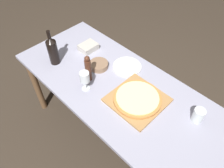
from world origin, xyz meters
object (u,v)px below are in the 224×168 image
Objects in this scene: pizza at (137,98)px; small_bowl at (99,65)px; wine_glass at (85,78)px; wine_bottle at (53,50)px; pepper_mill at (88,69)px.

small_bowl is (0.04, 0.45, -0.01)m from pizza.
pizza is 2.26× the size of small_bowl.
wine_glass is at bearing -155.29° from small_bowl.
wine_bottle reaches higher than small_bowl.
pepper_mill is (-0.10, 0.40, 0.08)m from pizza.
wine_bottle is at bearing 88.79° from wine_glass.
wine_bottle is at bearing 125.78° from small_bowl.
wine_bottle is 0.35m from pepper_mill.
pizza is 0.42m from pepper_mill.
wine_bottle is at bearing 101.87° from pepper_mill.
pepper_mill is at bearing -78.13° from wine_bottle.
pizza is 2.09× the size of wine_glass.
pizza is at bearing -62.03° from wine_glass.
wine_bottle reaches higher than wine_glass.
pepper_mill reaches higher than small_bowl.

